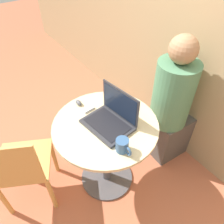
{
  "coord_description": "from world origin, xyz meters",
  "views": [
    {
      "loc": [
        0.92,
        -0.6,
        1.84
      ],
      "look_at": [
        0.01,
        0.05,
        0.81
      ],
      "focal_mm": 35.0,
      "sensor_mm": 36.0,
      "label": 1
    }
  ],
  "objects_px": {
    "laptop": "(112,118)",
    "chair_empty": "(22,168)",
    "person_seated": "(173,111)",
    "cell_phone": "(88,109)"
  },
  "relations": [
    {
      "from": "laptop",
      "to": "chair_empty",
      "type": "relative_size",
      "value": 0.45
    },
    {
      "from": "laptop",
      "to": "person_seated",
      "type": "bearing_deg",
      "value": 85.82
    },
    {
      "from": "person_seated",
      "to": "cell_phone",
      "type": "bearing_deg",
      "value": -111.17
    },
    {
      "from": "laptop",
      "to": "chair_empty",
      "type": "xyz_separation_m",
      "value": [
        -0.22,
        -0.65,
        -0.33
      ]
    },
    {
      "from": "laptop",
      "to": "chair_empty",
      "type": "bearing_deg",
      "value": -108.98
    },
    {
      "from": "laptop",
      "to": "person_seated",
      "type": "xyz_separation_m",
      "value": [
        0.05,
        0.64,
        -0.24
      ]
    },
    {
      "from": "laptop",
      "to": "cell_phone",
      "type": "relative_size",
      "value": 3.79
    },
    {
      "from": "cell_phone",
      "to": "person_seated",
      "type": "height_order",
      "value": "person_seated"
    },
    {
      "from": "laptop",
      "to": "chair_empty",
      "type": "height_order",
      "value": "laptop"
    },
    {
      "from": "laptop",
      "to": "cell_phone",
      "type": "height_order",
      "value": "laptop"
    }
  ]
}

